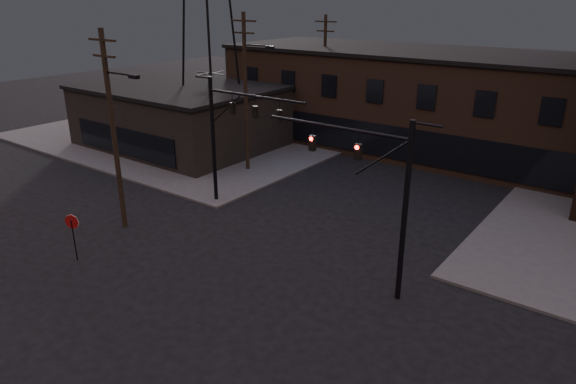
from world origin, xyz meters
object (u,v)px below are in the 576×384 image
object	(u,v)px
traffic_signal_near	(381,188)
traffic_signal_far	(228,129)
stop_sign	(72,227)
car_crossing	(456,153)

from	to	relation	value
traffic_signal_near	traffic_signal_far	world-z (taller)	same
stop_sign	traffic_signal_near	bearing A→B (deg)	25.90
traffic_signal_far	car_crossing	size ratio (longest dim) A/B	1.73
traffic_signal_near	stop_sign	world-z (taller)	traffic_signal_near
car_crossing	stop_sign	bearing A→B (deg)	-88.47
traffic_signal_near	car_crossing	world-z (taller)	traffic_signal_near
traffic_signal_far	car_crossing	distance (m)	19.92
car_crossing	traffic_signal_far	bearing A→B (deg)	-94.40
traffic_signal_far	stop_sign	world-z (taller)	traffic_signal_far
stop_sign	car_crossing	bearing A→B (deg)	71.16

